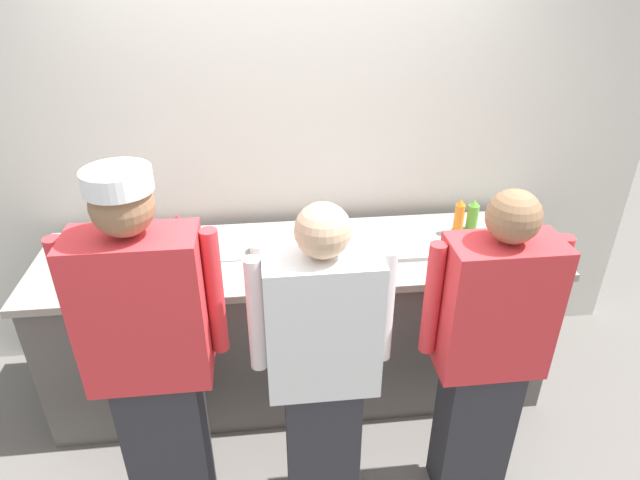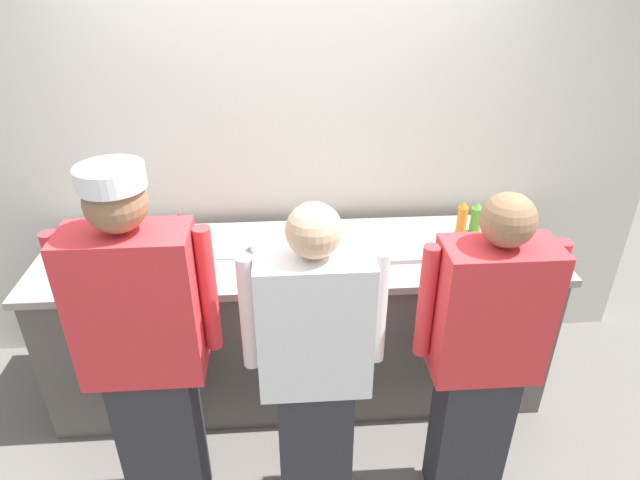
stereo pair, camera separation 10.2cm
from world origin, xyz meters
name	(u,v)px [view 2 (the right image)]	position (x,y,z in m)	size (l,w,h in m)	color
ground_plane	(305,432)	(0.00, 0.00, 0.00)	(9.00, 9.00, 0.00)	slate
wall_back	(294,147)	(0.00, 0.91, 1.36)	(4.37, 0.10, 2.71)	silver
prep_counter	(300,321)	(0.00, 0.40, 0.47)	(2.78, 0.76, 0.94)	#56514C
chef_near_left	(146,350)	(-0.66, -0.35, 0.93)	(0.63, 0.24, 1.74)	#2D2D33
chef_center	(315,368)	(0.04, -0.41, 0.85)	(0.59, 0.24, 1.60)	#2D2D33
chef_far_right	(482,356)	(0.76, -0.39, 0.85)	(0.59, 0.24, 1.61)	#2D2D33
plate_stack_front	(305,255)	(0.03, 0.32, 0.96)	(0.23, 0.23, 0.05)	white
mixing_bowl_steel	(127,245)	(-0.91, 0.45, 0.99)	(0.38, 0.38, 0.11)	#B7BABF
sheet_tray	(390,248)	(0.50, 0.39, 0.95)	(0.54, 0.31, 0.02)	#B7BABF
squeeze_bottle_primary	(181,228)	(-0.64, 0.55, 1.03)	(0.06, 0.06, 0.19)	red
squeeze_bottle_secondary	(462,220)	(0.92, 0.52, 1.04)	(0.06, 0.06, 0.21)	orange
squeeze_bottle_spare	(476,218)	(1.02, 0.55, 1.03)	(0.06, 0.06, 0.19)	#56A333
ramekin_green_sauce	(259,246)	(-0.21, 0.43, 0.96)	(0.10, 0.10, 0.05)	white
ramekin_orange_sauce	(168,272)	(-0.66, 0.21, 0.96)	(0.11, 0.11, 0.04)	white
chefs_knife	(217,258)	(-0.44, 0.36, 0.94)	(0.28, 0.03, 0.02)	#B7BABF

